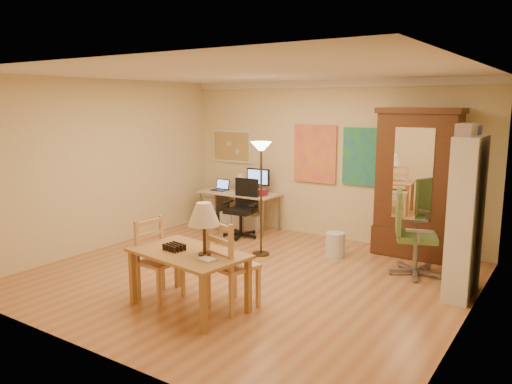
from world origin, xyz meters
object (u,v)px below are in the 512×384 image
Objects in this scene: computer_desk at (242,206)px; armoire at (417,193)px; dining_table at (194,242)px; office_chair_green at (412,253)px; bookshelf at (466,218)px; office_chair_black at (242,221)px.

armoire is at bearing 1.51° from computer_desk.
dining_table is 3.10m from office_chair_green.
bookshelf is at bearing 41.16° from dining_table.
computer_desk is 0.67× the size of armoire.
office_chair_black is 3.93m from bookshelf.
bookshelf reaches higher than dining_table.
computer_desk is 1.30× the size of office_chair_green.
office_chair_black is 2.99m from armoire.
armoire is (-0.23, 0.89, 0.67)m from office_chair_green.
office_chair_green is at bearing -6.06° from office_chair_black.
armoire is at bearing 66.73° from dining_table.
armoire is at bearing 11.29° from office_chair_black.
dining_table is 3.78m from computer_desk.
computer_desk is at bearing 163.53° from bookshelf.
armoire reaches higher than bookshelf.
dining_table reaches higher than office_chair_black.
dining_table reaches higher than computer_desk.
bookshelf is (0.95, -1.31, -0.01)m from armoire.
computer_desk is 3.52m from office_chair_green.
dining_table is 0.95× the size of computer_desk.
office_chair_green is 0.60× the size of bookshelf.
bookshelf is at bearing -53.93° from armoire.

